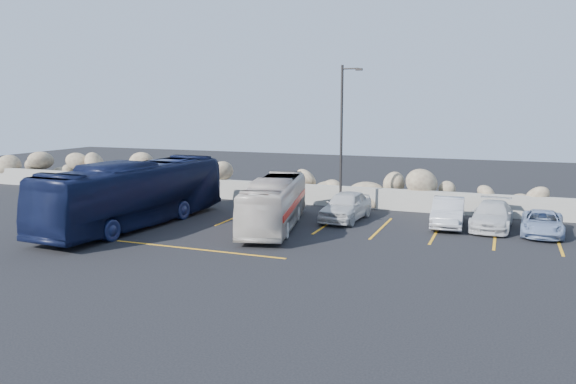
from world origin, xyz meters
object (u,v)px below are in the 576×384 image
(car_c, at_px, (492,215))
(vintage_bus, at_px, (274,203))
(lamppost, at_px, (342,136))
(tour_coach, at_px, (135,194))
(car_b, at_px, (448,212))
(car_d, at_px, (542,223))
(car_a, at_px, (346,206))

(car_c, bearing_deg, vintage_bus, -156.82)
(lamppost, xyz_separation_m, tour_coach, (-8.74, -6.36, -2.69))
(lamppost, xyz_separation_m, car_b, (5.69, -0.80, -3.60))
(tour_coach, distance_m, car_d, 19.41)
(vintage_bus, relative_size, car_b, 2.06)
(car_d, bearing_deg, car_a, -177.31)
(car_a, relative_size, car_d, 1.13)
(car_a, bearing_deg, vintage_bus, -129.82)
(vintage_bus, relative_size, car_c, 1.95)
(vintage_bus, distance_m, car_a, 4.09)
(car_c, relative_size, car_d, 1.14)
(lamppost, bearing_deg, car_c, -4.45)
(tour_coach, xyz_separation_m, car_c, (16.47, 5.76, -0.96))
(car_a, xyz_separation_m, car_c, (7.13, 0.63, -0.11))
(vintage_bus, xyz_separation_m, car_c, (9.92, 3.59, -0.56))
(car_a, distance_m, car_b, 5.11)
(car_a, xyz_separation_m, car_b, (5.09, 0.43, -0.06))
(car_a, distance_m, car_c, 7.16)
(vintage_bus, bearing_deg, car_b, 10.23)
(car_b, bearing_deg, vintage_bus, -159.55)
(vintage_bus, distance_m, car_b, 8.59)
(vintage_bus, distance_m, tour_coach, 6.91)
(car_c, bearing_deg, car_b, -171.07)
(tour_coach, height_order, car_b, tour_coach)
(car_c, bearing_deg, lamppost, 178.82)
(lamppost, height_order, car_d, lamppost)
(car_b, bearing_deg, lamppost, 169.13)
(car_a, relative_size, car_c, 0.99)
(tour_coach, bearing_deg, vintage_bus, 22.25)
(car_d, bearing_deg, car_c, 168.17)
(car_c, height_order, car_d, car_c)
(lamppost, height_order, vintage_bus, lamppost)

